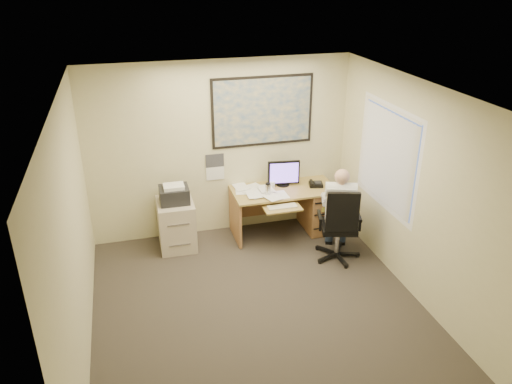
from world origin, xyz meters
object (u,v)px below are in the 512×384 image
object	(u,v)px
person	(338,214)
filing_cabinet	(176,220)
desk	(303,204)
office_chair	(340,238)

from	to	relation	value
person	filing_cabinet	bearing A→B (deg)	178.68
person	desk	bearing A→B (deg)	123.16
filing_cabinet	person	size ratio (longest dim) A/B	0.75
desk	person	world-z (taller)	person
desk	person	bearing A→B (deg)	-77.71
person	office_chair	bearing A→B (deg)	-58.75
filing_cabinet	office_chair	bearing A→B (deg)	-23.29
desk	filing_cabinet	bearing A→B (deg)	-179.86
desk	person	distance (m)	0.95
desk	filing_cabinet	xyz separation A→B (m)	(-2.00, -0.00, -0.01)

